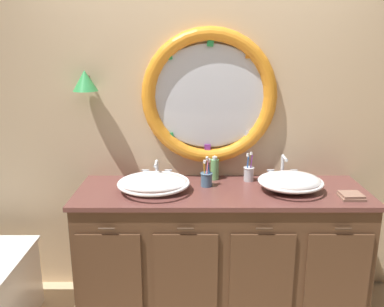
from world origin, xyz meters
TOP-DOWN VIEW (x-y plane):
  - back_wall_assembly at (0.00, 0.59)m, footprint 6.40×0.26m
  - vanity_counter at (0.14, 0.25)m, footprint 1.93×0.64m
  - sink_basin_left at (-0.31, 0.22)m, footprint 0.48×0.48m
  - sink_basin_right at (0.59, 0.22)m, footprint 0.43×0.43m
  - faucet_set_left at (-0.31, 0.46)m, footprint 0.22×0.15m
  - faucet_set_right at (0.59, 0.47)m, footprint 0.22×0.13m
  - toothbrush_holder_left at (0.04, 0.32)m, footprint 0.08×0.08m
  - toothbrush_holder_right at (0.34, 0.43)m, footprint 0.08×0.08m
  - soap_dispenser at (0.10, 0.47)m, footprint 0.06×0.07m
  - folded_hand_towel at (0.94, 0.09)m, footprint 0.14×0.13m

SIDE VIEW (x-z plane):
  - vanity_counter at x=0.14m, z-range 0.00..0.90m
  - folded_hand_towel at x=0.94m, z-range 0.89..0.93m
  - sink_basin_left at x=-0.31m, z-range 0.89..1.00m
  - toothbrush_holder_left at x=0.04m, z-range 0.84..1.06m
  - toothbrush_holder_right at x=0.34m, z-range 0.84..1.06m
  - faucet_set_left at x=-0.31m, z-range 0.88..1.02m
  - sink_basin_right at x=0.59m, z-range 0.89..1.02m
  - faucet_set_right at x=0.59m, z-range 0.87..1.06m
  - soap_dispenser at x=0.10m, z-range 0.88..1.06m
  - back_wall_assembly at x=0.00m, z-range 0.02..2.62m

